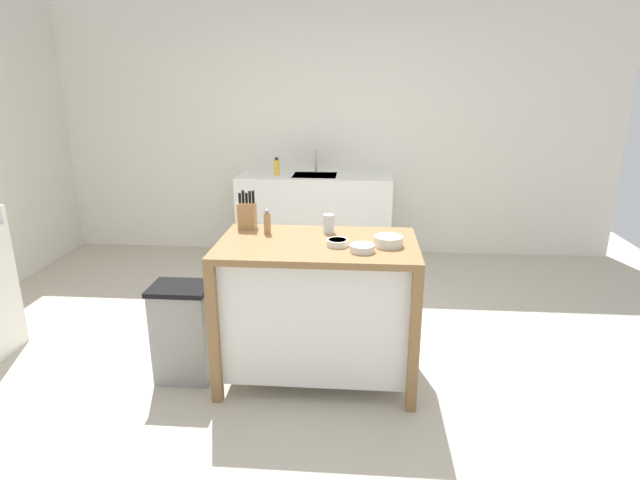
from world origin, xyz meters
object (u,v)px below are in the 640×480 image
object	(u,v)px
bowl_stoneware_deep	(388,241)
bowl_ceramic_wide	(362,248)
kitchen_island	(317,303)
bottle_hand_soap	(277,167)
bowl_ceramic_small	(337,242)
sink_faucet	(316,162)
knife_block	(247,214)
drinking_cup	(329,224)
trash_bin	(183,332)
pepper_grinder	(267,222)

from	to	relation	value
bowl_stoneware_deep	bowl_ceramic_wide	bearing A→B (deg)	-142.40
kitchen_island	bottle_hand_soap	size ratio (longest dim) A/B	6.78
bowl_ceramic_small	sink_faucet	world-z (taller)	sink_faucet
kitchen_island	knife_block	xyz separation A→B (m)	(-0.48, 0.26, 0.49)
bowl_stoneware_deep	bottle_hand_soap	size ratio (longest dim) A/B	0.95
kitchen_island	drinking_cup	distance (m)	0.50
bowl_ceramic_wide	bottle_hand_soap	distance (m)	2.54
trash_bin	bottle_hand_soap	xyz separation A→B (m)	(0.24, 2.32, 0.67)
drinking_cup	bottle_hand_soap	bearing A→B (deg)	107.99
bowl_stoneware_deep	trash_bin	xyz separation A→B (m)	(-1.26, -0.05, -0.62)
kitchen_island	trash_bin	distance (m)	0.87
knife_block	bowl_stoneware_deep	world-z (taller)	knife_block
pepper_grinder	bowl_stoneware_deep	bearing A→B (deg)	-14.83
kitchen_island	bowl_ceramic_small	size ratio (longest dim) A/B	9.28
sink_faucet	bowl_stoneware_deep	bearing A→B (deg)	-75.48
knife_block	drinking_cup	distance (m)	0.54
sink_faucet	knife_block	bearing A→B (deg)	-97.01
bowl_ceramic_wide	trash_bin	xyz separation A→B (m)	(-1.11, 0.07, -0.61)
bowl_ceramic_wide	knife_block	bearing A→B (deg)	150.59
bowl_ceramic_small	drinking_cup	world-z (taller)	drinking_cup
kitchen_island	bowl_ceramic_wide	world-z (taller)	bowl_ceramic_wide
bowl_ceramic_wide	sink_faucet	distance (m)	2.62
trash_bin	sink_faucet	size ratio (longest dim) A/B	2.86
bowl_ceramic_wide	trash_bin	world-z (taller)	bowl_ceramic_wide
knife_block	bottle_hand_soap	size ratio (longest dim) A/B	1.42
bowl_ceramic_small	trash_bin	distance (m)	1.14
bowl_ceramic_wide	trash_bin	bearing A→B (deg)	176.38
knife_block	sink_faucet	bearing A→B (deg)	82.99
bowl_ceramic_wide	sink_faucet	world-z (taller)	sink_faucet
kitchen_island	trash_bin	bearing A→B (deg)	-173.86
bottle_hand_soap	pepper_grinder	bearing A→B (deg)	-82.54
kitchen_island	bottle_hand_soap	distance (m)	2.35
bowl_ceramic_small	sink_faucet	bearing A→B (deg)	97.79
kitchen_island	drinking_cup	xyz separation A→B (m)	(0.06, 0.20, 0.46)
drinking_cup	bottle_hand_soap	distance (m)	2.12
trash_bin	bottle_hand_soap	size ratio (longest dim) A/B	3.56
bowl_ceramic_small	bottle_hand_soap	size ratio (longest dim) A/B	0.73
drinking_cup	kitchen_island	bearing A→B (deg)	-105.14
bowl_ceramic_wide	sink_faucet	size ratio (longest dim) A/B	0.64
knife_block	pepper_grinder	bearing A→B (deg)	-34.99
knife_block	trash_bin	distance (m)	0.85
bowl_ceramic_wide	bowl_ceramic_small	distance (m)	0.17
pepper_grinder	bottle_hand_soap	size ratio (longest dim) A/B	0.89
bowl_stoneware_deep	bottle_hand_soap	world-z (taller)	bottle_hand_soap
kitchen_island	knife_block	world-z (taller)	knife_block
knife_block	bottle_hand_soap	world-z (taller)	knife_block
bowl_ceramic_small	bowl_stoneware_deep	size ratio (longest dim) A/B	0.77
pepper_grinder	sink_faucet	xyz separation A→B (m)	(0.11, 2.26, 0.04)
bottle_hand_soap	knife_block	bearing A→B (deg)	-86.48
bowl_ceramic_small	drinking_cup	size ratio (longest dim) A/B	1.10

